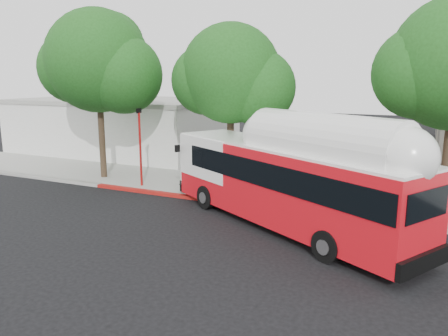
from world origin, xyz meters
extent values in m
plane|color=black|center=(0.00, 0.00, 0.00)|extent=(120.00, 120.00, 0.00)
cube|color=gray|center=(0.00, 6.50, 0.07)|extent=(60.00, 5.00, 0.15)
cube|color=gray|center=(0.00, 3.90, 0.07)|extent=(60.00, 0.30, 0.15)
cube|color=#9C1511|center=(-3.00, 3.90, 0.08)|extent=(10.00, 0.32, 0.16)
cylinder|color=#2D2116|center=(-9.00, 5.50, 3.04)|extent=(0.36, 0.36, 6.08)
sphere|color=#194A15|center=(-9.00, 5.50, 6.84)|extent=(5.80, 5.80, 5.80)
sphere|color=#194A15|center=(-7.41, 5.70, 6.08)|extent=(4.35, 4.35, 4.35)
cylinder|color=#2D2116|center=(-1.00, 6.00, 2.72)|extent=(0.36, 0.36, 5.44)
sphere|color=#194A15|center=(-1.00, 6.00, 6.12)|extent=(5.00, 5.00, 5.00)
sphere|color=#194A15|center=(0.38, 6.20, 5.44)|extent=(3.75, 3.75, 3.75)
cylinder|color=#2D2116|center=(9.00, 5.80, 2.88)|extent=(0.36, 0.36, 5.76)
cube|color=silver|center=(-14.00, 14.00, 2.00)|extent=(16.00, 10.00, 4.00)
cube|color=gray|center=(-14.00, 14.00, 4.10)|extent=(16.20, 10.20, 0.30)
cube|color=red|center=(3.17, 1.88, 1.78)|extent=(11.60, 8.15, 2.88)
cube|color=black|center=(3.60, 1.63, 2.38)|extent=(10.60, 7.61, 0.94)
cube|color=white|center=(3.17, 1.88, 3.26)|extent=(11.56, 8.08, 0.10)
cube|color=white|center=(4.89, 0.89, 3.52)|extent=(6.49, 4.88, 0.55)
cube|color=black|center=(-2.46, 5.11, 0.50)|extent=(1.58, 1.94, 0.06)
imported|color=navy|center=(-2.46, 5.11, 0.97)|extent=(1.36, 1.77, 0.89)
cylinder|color=#A91312|center=(-5.73, 4.69, 2.05)|extent=(0.12, 0.12, 4.10)
cube|color=black|center=(-5.73, 4.69, 4.20)|extent=(0.05, 0.41, 0.26)
camera|label=1|loc=(8.13, -14.37, 5.94)|focal=35.00mm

